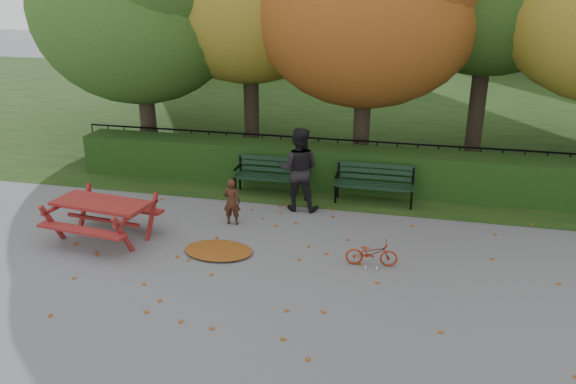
% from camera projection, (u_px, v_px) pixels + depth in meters
% --- Properties ---
extents(ground, '(90.00, 90.00, 0.00)m').
position_uv_depth(ground, '(291.00, 272.00, 9.82)').
color(ground, slate).
rests_on(ground, ground).
extents(grass_strip, '(90.00, 90.00, 0.00)m').
position_uv_depth(grass_strip, '(369.00, 108.00, 22.58)').
color(grass_strip, black).
rests_on(grass_strip, ground).
extents(hedge, '(13.00, 0.90, 1.00)m').
position_uv_depth(hedge, '(332.00, 168.00, 13.74)').
color(hedge, black).
rests_on(hedge, ground).
extents(iron_fence, '(14.00, 0.04, 1.02)m').
position_uv_depth(iron_fence, '(337.00, 157.00, 14.46)').
color(iron_fence, black).
rests_on(iron_fence, ground).
extents(bench_left, '(1.80, 0.57, 0.88)m').
position_uv_depth(bench_left, '(273.00, 173.00, 13.29)').
color(bench_left, black).
rests_on(bench_left, ground).
extents(bench_right, '(1.80, 0.57, 0.88)m').
position_uv_depth(bench_right, '(375.00, 181.00, 12.77)').
color(bench_right, black).
rests_on(bench_right, ground).
extents(picnic_table, '(2.03, 1.71, 0.91)m').
position_uv_depth(picnic_table, '(102.00, 210.00, 10.87)').
color(picnic_table, maroon).
rests_on(picnic_table, ground).
extents(leaf_pile, '(1.39, 1.03, 0.09)m').
position_uv_depth(leaf_pile, '(218.00, 250.00, 10.52)').
color(leaf_pile, brown).
rests_on(leaf_pile, ground).
extents(leaf_scatter, '(9.00, 5.70, 0.01)m').
position_uv_depth(leaf_scatter, '(295.00, 264.00, 10.09)').
color(leaf_scatter, brown).
rests_on(leaf_scatter, ground).
extents(child, '(0.38, 0.27, 1.00)m').
position_uv_depth(child, '(232.00, 202.00, 11.62)').
color(child, '#3D1F13').
rests_on(child, ground).
extents(adult, '(0.93, 0.73, 1.86)m').
position_uv_depth(adult, '(299.00, 169.00, 12.24)').
color(adult, black).
rests_on(adult, ground).
extents(bicycle, '(0.95, 0.42, 0.48)m').
position_uv_depth(bicycle, '(372.00, 253.00, 9.98)').
color(bicycle, maroon).
rests_on(bicycle, ground).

